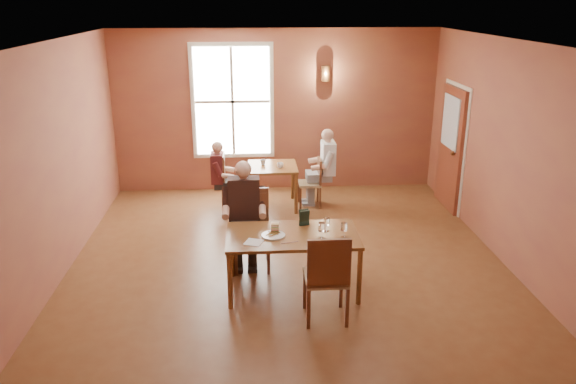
{
  "coord_description": "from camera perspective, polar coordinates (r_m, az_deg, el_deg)",
  "views": [
    {
      "loc": [
        -0.48,
        -6.86,
        3.51
      ],
      "look_at": [
        0.0,
        0.2,
        1.05
      ],
      "focal_mm": 35.0,
      "sensor_mm": 36.0,
      "label": 1
    }
  ],
  "objects": [
    {
      "name": "ground",
      "position": [
        7.72,
        0.1,
        -7.87
      ],
      "size": [
        6.0,
        7.0,
        0.01
      ],
      "primitive_type": "cube",
      "color": "brown",
      "rests_on": "ground"
    },
    {
      "name": "wall_back",
      "position": [
        10.56,
        -1.24,
        8.2
      ],
      "size": [
        6.0,
        0.04,
        3.0
      ],
      "primitive_type": "cube",
      "color": "brown",
      "rests_on": "ground"
    },
    {
      "name": "wall_front",
      "position": [
        3.95,
        3.75,
        -11.51
      ],
      "size": [
        6.0,
        0.04,
        3.0
      ],
      "primitive_type": "cube",
      "color": "brown",
      "rests_on": "ground"
    },
    {
      "name": "wall_left",
      "position": [
        7.58,
        -23.17,
        2.21
      ],
      "size": [
        0.04,
        7.0,
        3.0
      ],
      "primitive_type": "cube",
      "color": "brown",
      "rests_on": "ground"
    },
    {
      "name": "wall_right",
      "position": [
        7.95,
        22.25,
        3.08
      ],
      "size": [
        0.04,
        7.0,
        3.0
      ],
      "primitive_type": "cube",
      "color": "brown",
      "rests_on": "ground"
    },
    {
      "name": "ceiling",
      "position": [
        6.9,
        0.12,
        14.93
      ],
      "size": [
        6.0,
        7.0,
        0.04
      ],
      "primitive_type": "cube",
      "color": "white",
      "rests_on": "wall_back"
    },
    {
      "name": "window",
      "position": [
        10.47,
        -5.66,
        9.12
      ],
      "size": [
        1.36,
        0.1,
        1.96
      ],
      "primitive_type": "cube",
      "color": "white",
      "rests_on": "wall_back"
    },
    {
      "name": "door",
      "position": [
        10.08,
        16.11,
        4.29
      ],
      "size": [
        0.12,
        1.04,
        2.1
      ],
      "primitive_type": "cube",
      "color": "maroon",
      "rests_on": "ground"
    },
    {
      "name": "wall_sconce",
      "position": [
        10.44,
        3.81,
        11.92
      ],
      "size": [
        0.16,
        0.16,
        0.28
      ],
      "primitive_type": "cylinder",
      "color": "brown",
      "rests_on": "wall_back"
    },
    {
      "name": "main_table",
      "position": [
        7.07,
        0.45,
        -7.14
      ],
      "size": [
        1.62,
        0.91,
        0.76
      ],
      "primitive_type": null,
      "color": "brown",
      "rests_on": "ground"
    },
    {
      "name": "chair_diner_main",
      "position": [
        7.57,
        -3.7,
        -3.98
      ],
      "size": [
        0.48,
        0.48,
        1.08
      ],
      "primitive_type": null,
      "rotation": [
        0.0,
        0.0,
        3.14
      ],
      "color": "#41220D",
      "rests_on": "ground"
    },
    {
      "name": "diner_main",
      "position": [
        7.48,
        -3.73,
        -2.96
      ],
      "size": [
        0.56,
        0.56,
        1.39
      ],
      "primitive_type": null,
      "rotation": [
        0.0,
        0.0,
        3.14
      ],
      "color": "#36231B",
      "rests_on": "ground"
    },
    {
      "name": "chair_empty",
      "position": [
        6.42,
        3.86,
        -8.45
      ],
      "size": [
        0.48,
        0.48,
        1.08
      ],
      "primitive_type": null,
      "rotation": [
        0.0,
        0.0,
        0.0
      ],
      "color": "brown",
      "rests_on": "ground"
    },
    {
      "name": "plate_food",
      "position": [
        6.85,
        -1.51,
        -4.36
      ],
      "size": [
        0.35,
        0.35,
        0.04
      ],
      "primitive_type": "cylinder",
      "rotation": [
        0.0,
        0.0,
        -0.24
      ],
      "color": "white",
      "rests_on": "main_table"
    },
    {
      "name": "sandwich",
      "position": [
        6.91,
        -1.33,
        -3.79
      ],
      "size": [
        0.1,
        0.1,
        0.12
      ],
      "primitive_type": "cube",
      "rotation": [
        0.0,
        0.0,
        -0.08
      ],
      "color": "tan",
      "rests_on": "main_table"
    },
    {
      "name": "goblet_a",
      "position": [
        6.97,
        3.93,
        -3.27
      ],
      "size": [
        0.08,
        0.08,
        0.2
      ],
      "primitive_type": null,
      "rotation": [
        0.0,
        0.0,
        -0.05
      ],
      "color": "white",
      "rests_on": "main_table"
    },
    {
      "name": "goblet_b",
      "position": [
        6.82,
        5.71,
        -3.81
      ],
      "size": [
        0.08,
        0.08,
        0.2
      ],
      "primitive_type": null,
      "rotation": [
        0.0,
        0.0,
        -0.03
      ],
      "color": "white",
      "rests_on": "main_table"
    },
    {
      "name": "goblet_c",
      "position": [
        6.77,
        3.45,
        -3.87
      ],
      "size": [
        0.11,
        0.11,
        0.22
      ],
      "primitive_type": null,
      "rotation": [
        0.0,
        0.0,
        0.42
      ],
      "color": "white",
      "rests_on": "main_table"
    },
    {
      "name": "menu_stand",
      "position": [
        7.14,
        1.66,
        -2.61
      ],
      "size": [
        0.14,
        0.1,
        0.21
      ],
      "primitive_type": "cube",
      "rotation": [
        0.0,
        0.0,
        0.28
      ],
      "color": "black",
      "rests_on": "main_table"
    },
    {
      "name": "knife",
      "position": [
        6.68,
        0.16,
        -5.16
      ],
      "size": [
        0.22,
        0.08,
        0.0
      ],
      "primitive_type": "cube",
      "rotation": [
        0.0,
        0.0,
        0.27
      ],
      "color": "#B8B8CA",
      "rests_on": "main_table"
    },
    {
      "name": "napkin",
      "position": [
        6.69,
        -3.51,
        -5.12
      ],
      "size": [
        0.26,
        0.26,
        0.01
      ],
      "primitive_type": "cube",
      "rotation": [
        0.0,
        0.0,
        -0.37
      ],
      "color": "white",
      "rests_on": "main_table"
    },
    {
      "name": "sunglasses",
      "position": [
        6.73,
        5.61,
        -5.0
      ],
      "size": [
        0.14,
        0.09,
        0.02
      ],
      "primitive_type": "cube",
      "rotation": [
        0.0,
        0.0,
        0.37
      ],
      "color": "black",
      "rests_on": "main_table"
    },
    {
      "name": "second_table",
      "position": [
        9.85,
        -1.57,
        0.59
      ],
      "size": [
        0.85,
        0.85,
        0.75
      ],
      "primitive_type": null,
      "color": "brown",
      "rests_on": "ground"
    },
    {
      "name": "chair_diner_white",
      "position": [
        9.88,
        2.2,
        0.98
      ],
      "size": [
        0.38,
        0.38,
        0.86
      ],
      "primitive_type": null,
      "rotation": [
        0.0,
        0.0,
        1.57
      ],
      "color": "#5C3019",
      "rests_on": "ground"
    },
    {
      "name": "diner_white",
      "position": [
        9.81,
        2.39,
        2.25
      ],
      "size": [
        0.53,
        0.53,
        1.32
      ],
      "primitive_type": null,
      "rotation": [
        0.0,
        0.0,
        1.57
      ],
      "color": "white",
      "rests_on": "ground"
    },
    {
      "name": "chair_diner_maroon",
      "position": [
        9.81,
        -5.37,
        1.14
      ],
      "size": [
        0.43,
        0.43,
        0.98
      ],
      "primitive_type": null,
      "rotation": [
        0.0,
        0.0,
        -1.57
      ],
      "color": "brown",
      "rests_on": "ground"
    },
    {
      "name": "diner_maroon",
      "position": [
        9.78,
        -5.57,
        1.68
      ],
      "size": [
        0.47,
        0.47,
        1.17
      ],
      "primitive_type": null,
      "rotation": [
        0.0,
        0.0,
        -1.57
      ],
      "color": "#5A131D",
      "rests_on": "ground"
    },
    {
      "name": "cup_a",
      "position": [
        9.61,
        -0.8,
        2.72
      ],
      "size": [
        0.14,
        0.14,
        0.09
      ],
      "primitive_type": "imported",
      "rotation": [
        0.0,
        0.0,
        -0.31
      ],
      "color": "white",
      "rests_on": "second_table"
    },
    {
      "name": "cup_b",
      "position": [
        9.8,
        -2.55,
        3.06
      ],
      "size": [
        0.12,
        0.12,
        0.09
      ],
      "primitive_type": "imported",
      "rotation": [
        0.0,
        0.0,
        0.26
      ],
      "color": "white",
      "rests_on": "second_table"
    }
  ]
}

